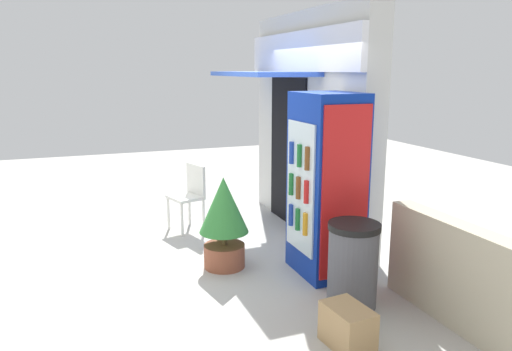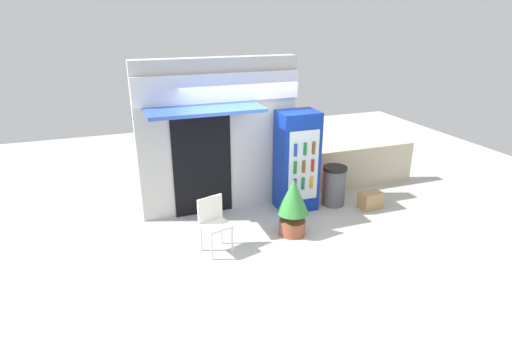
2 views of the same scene
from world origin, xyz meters
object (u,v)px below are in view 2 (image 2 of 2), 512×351
(plastic_chair, at_px, (213,220))
(potted_plant_near_shop, at_px, (293,203))
(cardboard_box, at_px, (370,200))
(drink_cooler, at_px, (297,161))
(trash_bin, at_px, (334,186))

(plastic_chair, relative_size, potted_plant_near_shop, 0.88)
(plastic_chair, xyz_separation_m, cardboard_box, (3.39, 0.49, -0.38))
(plastic_chair, xyz_separation_m, potted_plant_near_shop, (1.45, 0.05, 0.05))
(drink_cooler, xyz_separation_m, cardboard_box, (1.41, -0.55, -0.82))
(drink_cooler, relative_size, plastic_chair, 2.14)
(potted_plant_near_shop, xyz_separation_m, cardboard_box, (1.94, 0.45, -0.43))
(cardboard_box, bearing_deg, trash_bin, 145.65)
(cardboard_box, bearing_deg, plastic_chair, -171.74)
(drink_cooler, bearing_deg, potted_plant_near_shop, -117.99)
(potted_plant_near_shop, distance_m, cardboard_box, 2.04)
(plastic_chair, relative_size, trash_bin, 1.13)
(drink_cooler, height_order, cardboard_box, drink_cooler)
(drink_cooler, bearing_deg, cardboard_box, -21.37)
(trash_bin, relative_size, cardboard_box, 1.90)
(drink_cooler, height_order, plastic_chair, drink_cooler)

